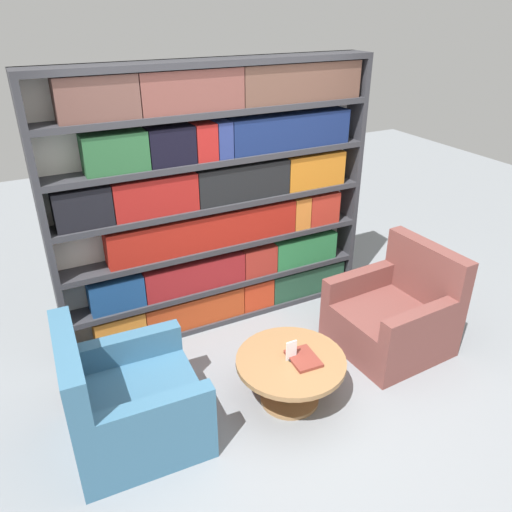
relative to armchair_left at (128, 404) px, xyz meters
The scene contains 7 objects.
ground_plane 1.27m from the armchair_left, 17.30° to the right, with size 14.00×14.00×0.00m, color gray.
bookshelf 1.88m from the armchair_left, 42.57° to the left, with size 2.91×0.30×2.40m.
armchair_left is the anchor object (origin of this frame).
armchair_right 2.38m from the armchair_left, ahead, with size 0.93×0.91×0.93m.
coffee_table 1.21m from the armchair_left, ahead, with size 0.83×0.83×0.40m.
table_sign 1.22m from the armchair_left, ahead, with size 0.09×0.06×0.16m.
stray_book 1.30m from the armchair_left, 11.05° to the right, with size 0.22×0.28×0.03m.
Camera 1 is at (-1.59, -2.36, 2.80)m, focal length 35.00 mm.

